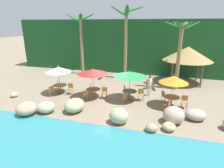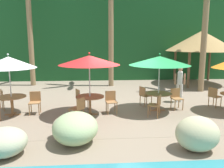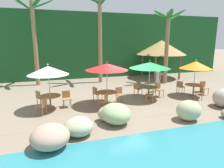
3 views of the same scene
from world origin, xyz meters
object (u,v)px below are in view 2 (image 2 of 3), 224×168
object	(u,v)px
dining_table_green	(158,96)
palm_tree_second	(111,12)
palm_tree_nearest	(30,18)
palm_tree_third	(205,22)
chair_green_inland	(144,95)
umbrella_red	(89,60)
dining_table_white	(11,100)
chair_white_inland	(5,98)
chair_red_seaward	(111,100)
chair_green_left	(156,104)
umbrella_white	(9,62)
dining_table_red	(90,99)
waiter_in_white	(180,81)
chair_white_seaward	(35,101)
umbrella_green	(160,61)
palapa_hut	(202,41)
chair_green_seaward	(176,97)
chair_red_left	(78,108)
chair_orange_inland	(214,96)
chair_red_inland	(80,98)

from	to	relation	value
dining_table_green	palm_tree_second	world-z (taller)	palm_tree_second
palm_tree_nearest	palm_tree_third	size ratio (longest dim) A/B	1.14
chair_green_inland	palm_tree_nearest	bearing A→B (deg)	138.72
umbrella_red	palm_tree_second	world-z (taller)	palm_tree_second
dining_table_white	chair_white_inland	distance (m)	0.86
chair_green_inland	chair_red_seaward	bearing A→B (deg)	-150.11
chair_white_inland	chair_red_seaward	distance (m)	4.40
umbrella_red	palm_tree_third	xyz separation A→B (m)	(6.23, 3.96, 1.72)
palm_tree_nearest	dining_table_green	bearing A→B (deg)	-43.04
chair_green_left	palm_tree_second	bearing A→B (deg)	101.40
umbrella_white	dining_table_green	bearing A→B (deg)	1.69
umbrella_white	dining_table_red	distance (m)	3.34
waiter_in_white	umbrella_white	bearing A→B (deg)	-168.38
chair_white_seaward	chair_green_left	world-z (taller)	same
chair_green_left	waiter_in_white	size ratio (longest dim) A/B	0.51
umbrella_green	chair_green_left	bearing A→B (deg)	-109.43
palapa_hut	dining_table_red	bearing A→B (deg)	-138.86
chair_white_seaward	palapa_hut	distance (m)	11.29
dining_table_green	waiter_in_white	world-z (taller)	waiter_in_white
dining_table_red	chair_green_seaward	size ratio (longest dim) A/B	1.26
dining_table_white	chair_green_left	bearing A→B (deg)	-6.58
dining_table_white	chair_red_seaward	size ratio (longest dim) A/B	1.26
dining_table_red	waiter_in_white	size ratio (longest dim) A/B	0.65
umbrella_green	waiter_in_white	size ratio (longest dim) A/B	1.44
dining_table_green	palapa_hut	distance (m)	7.68
dining_table_white	palm_tree_nearest	distance (m)	7.35
dining_table_red	chair_green_inland	bearing A→B (deg)	24.85
dining_table_red	waiter_in_white	bearing A→B (deg)	21.71
chair_red_left	chair_green_seaward	xyz separation A→B (m)	(4.00, 1.32, 0.00)
chair_white_seaward	chair_orange_inland	distance (m)	7.49
chair_red_seaward	chair_red_inland	bearing A→B (deg)	157.05
chair_red_seaward	palm_tree_second	world-z (taller)	palm_tree_second
umbrella_white	dining_table_white	xyz separation A→B (m)	(0.00, -0.00, -1.43)
chair_white_seaward	chair_red_inland	size ratio (longest dim) A/B	1.00
chair_green_inland	palm_tree_nearest	size ratio (longest dim) A/B	0.13
palm_tree_third	dining_table_white	bearing A→B (deg)	-157.73
umbrella_green	chair_red_left	bearing A→B (deg)	-160.79
chair_red_left	palm_tree_second	world-z (taller)	palm_tree_second
palm_tree_nearest	palapa_hut	size ratio (longest dim) A/B	1.44
dining_table_red	chair_red_seaward	size ratio (longest dim) A/B	1.26
chair_green_seaward	palm_tree_second	distance (m)	7.20
palm_tree_third	chair_white_seaward	bearing A→B (deg)	-156.61
chair_red_seaward	umbrella_white	bearing A→B (deg)	-179.44
chair_red_inland	chair_orange_inland	size ratio (longest dim) A/B	1.00
umbrella_red	waiter_in_white	size ratio (longest dim) A/B	1.42
chair_white_seaward	dining_table_green	world-z (taller)	chair_white_seaward
chair_green_seaward	palm_tree_nearest	distance (m)	10.22
dining_table_red	chair_red_inland	size ratio (longest dim) A/B	1.26
chair_white_seaward	palm_tree_second	xyz separation A→B (m)	(3.36, 5.66, 4.08)
umbrella_green	dining_table_green	world-z (taller)	umbrella_green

